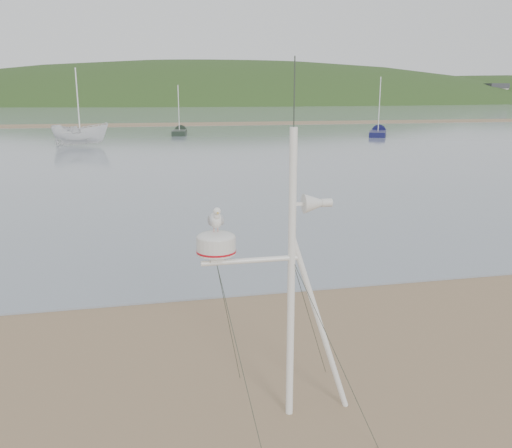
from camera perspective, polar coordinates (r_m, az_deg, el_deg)
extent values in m
plane|color=#81664A|center=(8.26, -11.88, -18.62)|extent=(560.00, 560.00, 0.00)
cube|color=gray|center=(139.07, -12.74, 11.56)|extent=(560.00, 256.00, 0.04)
cube|color=#81664A|center=(77.12, -12.70, 10.16)|extent=(560.00, 7.00, 0.07)
ellipsoid|color=#223B18|center=(246.68, -3.09, 7.53)|extent=(400.00, 180.00, 80.00)
ellipsoid|color=#223B18|center=(302.19, 24.43, 8.73)|extent=(300.00, 135.00, 56.00)
cube|color=beige|center=(206.19, -23.10, 12.52)|extent=(8.40, 6.30, 8.00)
cube|color=beige|center=(203.25, -15.71, 13.09)|extent=(8.40, 6.30, 8.00)
cube|color=beige|center=(203.62, -8.19, 13.44)|extent=(8.40, 6.30, 8.00)
cube|color=beige|center=(207.28, -0.80, 13.58)|extent=(8.40, 6.30, 8.00)
cube|color=beige|center=(214.06, 6.23, 13.51)|extent=(8.40, 6.30, 8.00)
cube|color=beige|center=(223.67, 12.73, 13.26)|extent=(8.40, 6.30, 8.00)
cube|color=beige|center=(235.77, 18.61, 12.90)|extent=(8.40, 6.30, 8.00)
cube|color=beige|center=(249.99, 23.86, 12.47)|extent=(8.40, 6.30, 8.00)
cylinder|color=white|center=(7.18, 3.74, -5.82)|extent=(0.10, 0.10, 3.96)
cylinder|color=white|center=(7.56, 6.77, -10.52)|extent=(0.92, 0.08, 2.60)
cylinder|color=white|center=(6.96, -0.55, -3.85)|extent=(1.29, 0.07, 0.07)
cylinder|color=#2D382D|center=(6.77, 4.05, 13.49)|extent=(0.02, 0.02, 0.89)
cube|color=white|center=(6.86, -4.19, -3.49)|extent=(0.16, 0.16, 0.09)
cylinder|color=silver|center=(6.82, -4.22, -2.26)|extent=(0.49, 0.49, 0.22)
cylinder|color=red|center=(6.84, -4.20, -2.86)|extent=(0.50, 0.50, 0.02)
ellipsoid|color=silver|center=(6.79, -4.23, -1.38)|extent=(0.49, 0.49, 0.14)
cone|color=silver|center=(6.99, 6.05, 2.18)|extent=(0.26, 0.26, 0.26)
cylinder|color=silver|center=(7.05, 7.42, 2.24)|extent=(0.14, 0.11, 0.11)
cube|color=white|center=(6.94, 4.65, 2.13)|extent=(0.20, 0.04, 0.04)
cylinder|color=tan|center=(6.76, -4.45, -0.54)|extent=(0.01, 0.01, 0.07)
cylinder|color=tan|center=(6.77, -4.04, -0.52)|extent=(0.01, 0.01, 0.07)
ellipsoid|color=white|center=(6.74, -4.26, 0.41)|extent=(0.17, 0.27, 0.20)
ellipsoid|color=#A0A2A8|center=(6.72, -4.88, 0.40)|extent=(0.05, 0.22, 0.13)
ellipsoid|color=#A0A2A8|center=(6.74, -3.63, 0.46)|extent=(0.05, 0.22, 0.13)
cone|color=white|center=(6.87, -4.43, 0.51)|extent=(0.09, 0.08, 0.09)
ellipsoid|color=white|center=(6.62, -4.15, 0.92)|extent=(0.08, 0.08, 0.12)
sphere|color=white|center=(6.59, -4.13, 1.34)|extent=(0.09, 0.09, 0.09)
cone|color=gold|center=(6.54, -4.07, 1.21)|extent=(0.02, 0.05, 0.02)
imported|color=white|center=(48.14, -18.15, 10.75)|extent=(2.25, 2.22, 4.85)
cube|color=#121340|center=(57.47, 12.71, 9.28)|extent=(3.59, 5.04, 0.50)
cone|color=#121340|center=(60.58, 12.82, 9.49)|extent=(2.16, 2.22, 1.56)
cylinder|color=white|center=(57.34, 12.87, 12.20)|extent=(0.08, 0.08, 5.35)
cube|color=black|center=(58.13, -8.06, 9.52)|extent=(1.95, 4.32, 0.50)
cone|color=black|center=(60.78, -7.87, 9.71)|extent=(1.54, 1.64, 1.33)
cylinder|color=white|center=(58.01, -8.14, 12.02)|extent=(0.08, 0.08, 4.58)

